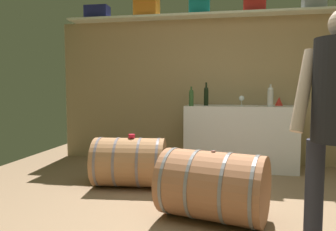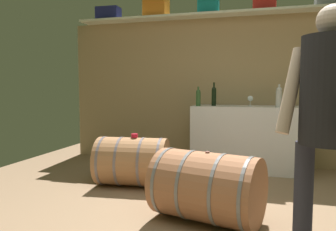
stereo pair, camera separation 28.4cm
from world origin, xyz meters
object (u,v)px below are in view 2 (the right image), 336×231
Objects in this scene: toolcase_orange at (156,7)px; wine_bottle_dark at (214,96)px; winemaker_pouring at (329,111)px; wine_bottle_green at (198,97)px; work_cabinet at (248,138)px; wine_barrel_far at (207,187)px; red_funnel at (289,102)px; wine_barrel_near at (132,161)px; toolcase_navy at (108,14)px; tasting_cup at (135,136)px; wine_bottle_clear at (279,97)px; toolcase_teal at (208,6)px; wine_glass at (250,99)px.

toolcase_orange is 1.64m from wine_bottle_dark.
toolcase_orange is 0.21× the size of winemaker_pouring.
wine_bottle_green is 0.25m from wine_bottle_dark.
work_cabinet is 1.94m from wine_barrel_far.
red_funnel reaches higher than wine_barrel_near.
wine_bottle_dark is at bearing 47.73° from wine_barrel_near.
toolcase_navy is 0.42× the size of wine_barrel_near.
work_cabinet is 1.68m from tasting_cup.
wine_barrel_near is 11.41× the size of tasting_cup.
wine_bottle_clear is 2.44× the size of red_funnel.
toolcase_orange is 0.80m from toolcase_teal.
toolcase_teal reaches higher than red_funnel.
toolcase_orange reaches higher than wine_glass.
wine_bottle_dark is 0.38× the size of wine_barrel_near.
toolcase_navy reaches higher than wine_bottle_green.
tasting_cup is at bearing -150.52° from wine_bottle_clear.
tasting_cup is at bearing 155.59° from wine_barrel_far.
toolcase_teal is 0.18× the size of winemaker_pouring.
wine_bottle_dark is 1.53m from wine_barrel_near.
wine_bottle_green is at bearing -25.21° from winemaker_pouring.
toolcase_orange is at bearing 89.89° from wine_barrel_near.
work_cabinet is at bearing 35.80° from wine_barrel_near.
wine_bottle_dark is 1.10× the size of wine_bottle_clear.
toolcase_navy is at bearing 177.49° from toolcase_teal.
work_cabinet is 1.70m from wine_barrel_near.
wine_bottle_clear is at bearing -25.93° from toolcase_teal.
toolcase_teal is at bearing 160.58° from work_cabinet.
wine_bottle_dark is at bearing -30.53° from winemaker_pouring.
toolcase_orange is 0.40× the size of wine_barrel_near.
work_cabinet is at bearing -137.40° from wine_glass.
wine_bottle_clear is 2.26m from winemaker_pouring.
toolcase_teal is at bearing 64.69° from tasting_cup.
wine_barrel_near is at bearing -150.95° from wine_bottle_clear.
toolcase_teal is 1.32m from wine_bottle_dark.
work_cabinet is (1.40, -0.21, -1.91)m from toolcase_orange.
toolcase_orange is at bearing 132.73° from wine_barrel_far.
wine_bottle_clear is 2.07× the size of wine_glass.
toolcase_teal is at bearing -30.21° from winemaker_pouring.
red_funnel is at bearing 35.01° from tasting_cup.
toolcase_teal is 0.35× the size of wine_barrel_near.
toolcase_navy is at bearing 125.58° from tasting_cup.
work_cabinet is at bearing 150.67° from wine_bottle_clear.
tasting_cup is at bearing -117.82° from toolcase_teal.
toolcase_navy reaches higher than tasting_cup.
toolcase_navy is 0.36× the size of wine_barrel_far.
toolcase_orange is 1.98m from wine_glass.
red_funnel is at bearing -2.21° from toolcase_orange.
wine_glass is (0.68, 0.22, -0.02)m from wine_bottle_green.
red_funnel is at bearing 83.15° from wine_barrel_far.
red_funnel is at bearing 12.07° from work_cabinet.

